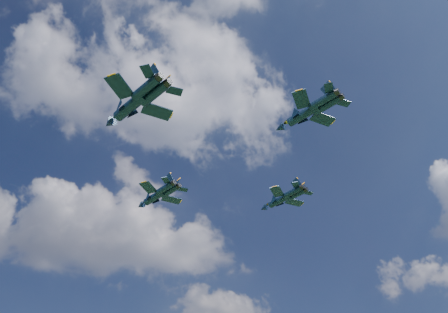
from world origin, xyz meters
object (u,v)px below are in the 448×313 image
jet_left (129,107)px  jet_slot (301,115)px  jet_lead (154,197)px  jet_right (278,201)px

jet_left → jet_slot: size_ratio=1.24×
jet_lead → jet_right: 29.24m
jet_lead → jet_left: jet_lead is taller
jet_lead → jet_right: bearing=-45.2°
jet_right → jet_slot: 29.78m
jet_lead → jet_left: bearing=-136.8°
jet_right → jet_slot: (-3.47, -29.54, -1.48)m
jet_lead → jet_left: 30.34m
jet_left → jet_right: 42.73m
jet_lead → jet_left: size_ratio=0.84×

